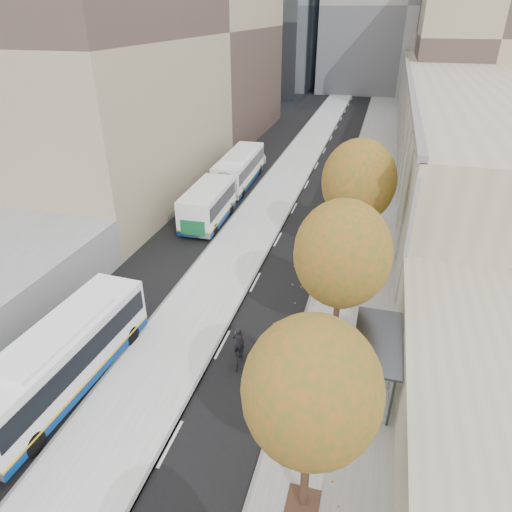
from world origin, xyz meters
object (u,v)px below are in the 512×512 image
(distant_car, at_px, (258,161))
(bus_far, at_px, (228,182))
(cyclist, at_px, (239,350))
(bus_shelter, at_px, (382,349))

(distant_car, bearing_deg, bus_far, -96.02)
(bus_far, bearing_deg, cyclist, -72.10)
(cyclist, relative_size, distant_car, 0.59)
(bus_far, relative_size, cyclist, 8.49)
(bus_shelter, height_order, cyclist, bus_shelter)
(bus_shelter, height_order, distant_car, bus_shelter)
(bus_shelter, distance_m, bus_far, 23.64)
(bus_far, height_order, cyclist, bus_far)
(bus_shelter, distance_m, distant_car, 32.16)
(bus_shelter, relative_size, bus_far, 0.26)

